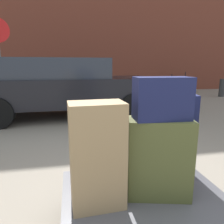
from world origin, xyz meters
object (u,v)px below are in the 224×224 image
Objects in this scene: suitcase_navy_front_right at (172,135)px; duffel_bag_navy_topmost_pile at (162,98)px; suitcase_black_rear_left at (110,167)px; parked_car at (65,86)px; bicycle_leaning at (175,84)px; bollard_kerb_near at (157,89)px; suitcase_tan_center at (97,156)px; luggage_cart at (143,202)px; suitcase_olive_rear_right at (159,158)px; bollard_kerb_mid at (188,89)px; bollard_kerb_far at (222,88)px.

duffel_bag_navy_topmost_pile reaches higher than suitcase_navy_front_right.
parked_car is at bearing 93.11° from suitcase_black_rear_left.
bicycle_leaning is 2.41× the size of bollard_kerb_near.
duffel_bag_navy_topmost_pile reaches higher than suitcase_tan_center.
suitcase_black_rear_left is at bearing 60.45° from suitcase_tan_center.
luggage_cart is at bearing -81.51° from parked_car.
duffel_bag_navy_topmost_pile is 0.08× the size of parked_car.
suitcase_black_rear_left reaches higher than luggage_cart.
bollard_kerb_mid is (4.02, 6.48, -0.26)m from suitcase_olive_rear_right.
parked_car is at bearing -140.71° from bicycle_leaning.
suitcase_olive_rear_right is at bearing -121.81° from bollard_kerb_mid.
bicycle_leaning is (4.54, 8.31, 0.10)m from luggage_cart.
duffel_bag_navy_topmost_pile is at bearing -115.40° from suitcase_navy_front_right.
bollard_kerb_far is (5.65, 6.45, 0.09)m from luggage_cart.
bollard_kerb_mid and bollard_kerb_far have the same top height.
suitcase_navy_front_right is (0.53, 0.03, 0.23)m from suitcase_black_rear_left.
suitcase_navy_front_right is 0.95× the size of bollard_kerb_mid.
suitcase_navy_front_right is 0.16× the size of parked_car.
bollard_kerb_mid is at bearing 180.00° from bollard_kerb_far.
bollard_kerb_far is at bearing 20.57° from parked_car.
bollard_kerb_near is 1.00× the size of bollard_kerb_far.
bollard_kerb_near is at bearing 180.00° from bollard_kerb_mid.
suitcase_olive_rear_right is 0.81× the size of suitcase_tan_center.
luggage_cart is at bearing -113.58° from bollard_kerb_near.
parked_car is 5.99× the size of bollard_kerb_mid.
luggage_cart is 2.08× the size of suitcase_olive_rear_right.
suitcase_navy_front_right reaches higher than luggage_cart.
suitcase_black_rear_left is 0.71× the size of bollard_kerb_mid.
bollard_kerb_near is at bearing 80.71° from suitcase_olive_rear_right.
suitcase_tan_center is 0.56m from duffel_bag_navy_topmost_pile.
bollard_kerb_far is at bearing 0.00° from bollard_kerb_mid.
suitcase_navy_front_right reaches higher than bicycle_leaning.
suitcase_black_rear_left is at bearing -133.20° from bollard_kerb_far.
duffel_bag_navy_topmost_pile is at bearing -130.60° from bollard_kerb_far.
suitcase_tan_center reaches higher than bollard_kerb_far.
suitcase_tan_center is 0.73m from suitcase_navy_front_right.
bollard_kerb_far is at bearing 44.36° from suitcase_tan_center.
parked_car is at bearing 102.81° from duffel_bag_navy_topmost_pile.
bollard_kerb_mid is at bearing 0.00° from bollard_kerb_near.
suitcase_black_rear_left is 0.71× the size of bollard_kerb_near.
duffel_bag_navy_topmost_pile is (0.30, -0.25, 0.58)m from suitcase_black_rear_left.
suitcase_navy_front_right is at bearing 0.22° from suitcase_black_rear_left.
suitcase_tan_center is 1.00× the size of suitcase_navy_front_right.
suitcase_tan_center is at bearing -173.70° from duffel_bag_navy_topmost_pile.
suitcase_olive_rear_right is 1.54× the size of duffel_bag_navy_topmost_pile.
duffel_bag_navy_topmost_pile reaches higher than luggage_cart.
suitcase_black_rear_left is 0.74× the size of suitcase_tan_center.
luggage_cart is 4.17m from parked_car.
suitcase_tan_center is at bearing -163.37° from suitcase_olive_rear_right.
suitcase_navy_front_right is at bearing -130.65° from bollard_kerb_far.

